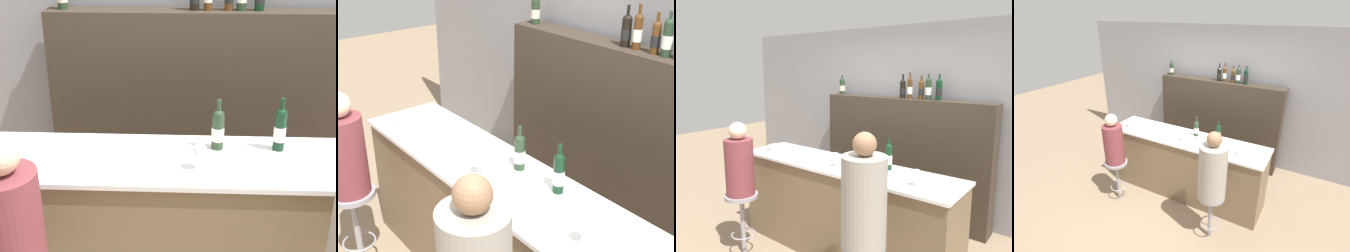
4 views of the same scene
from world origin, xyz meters
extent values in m
plane|color=#8C755B|center=(0.00, 0.00, 0.00)|extent=(16.00, 16.00, 0.00)
cube|color=gray|center=(0.00, 1.85, 1.30)|extent=(6.40, 0.05, 2.60)
cube|color=brown|center=(0.00, 0.29, 0.50)|extent=(2.51, 0.59, 0.99)
cube|color=white|center=(0.00, 0.29, 1.01)|extent=(2.55, 0.63, 0.03)
cube|color=#382D23|center=(0.00, 1.62, 0.81)|extent=(2.38, 0.28, 1.62)
cylinder|color=#233823|center=(0.12, 0.44, 1.13)|extent=(0.07, 0.07, 0.21)
cylinder|color=white|center=(0.12, 0.44, 1.12)|extent=(0.07, 0.07, 0.08)
sphere|color=#233823|center=(0.12, 0.44, 1.23)|extent=(0.07, 0.07, 0.07)
cylinder|color=#233823|center=(0.12, 0.44, 1.29)|extent=(0.02, 0.02, 0.09)
cylinder|color=black|center=(0.48, 0.44, 1.14)|extent=(0.07, 0.07, 0.23)
cylinder|color=white|center=(0.48, 0.44, 1.12)|extent=(0.07, 0.07, 0.09)
sphere|color=black|center=(0.48, 0.44, 1.25)|extent=(0.07, 0.07, 0.07)
cylinder|color=black|center=(0.48, 0.44, 1.30)|extent=(0.02, 0.02, 0.08)
cylinder|color=#233823|center=(-1.06, 1.62, 1.72)|extent=(0.08, 0.08, 0.20)
cylinder|color=beige|center=(-1.06, 1.62, 1.71)|extent=(0.08, 0.08, 0.08)
sphere|color=#233823|center=(-1.06, 1.62, 1.83)|extent=(0.08, 0.08, 0.08)
cylinder|color=#233823|center=(-1.06, 1.62, 1.88)|extent=(0.02, 0.02, 0.07)
cylinder|color=black|center=(-0.02, 1.62, 1.72)|extent=(0.08, 0.08, 0.21)
cylinder|color=black|center=(-0.02, 1.62, 1.71)|extent=(0.08, 0.08, 0.08)
sphere|color=black|center=(-0.02, 1.62, 1.83)|extent=(0.08, 0.08, 0.08)
cylinder|color=black|center=(-0.02, 1.62, 1.89)|extent=(0.02, 0.02, 0.10)
cylinder|color=#4C2D14|center=(0.08, 1.62, 1.74)|extent=(0.07, 0.07, 0.24)
cylinder|color=white|center=(0.08, 1.62, 1.73)|extent=(0.07, 0.07, 0.09)
sphere|color=#4C2D14|center=(0.08, 1.62, 1.86)|extent=(0.07, 0.07, 0.07)
cylinder|color=#4C2D14|center=(0.08, 1.62, 1.92)|extent=(0.02, 0.02, 0.09)
cylinder|color=#4C2D14|center=(0.24, 1.62, 1.73)|extent=(0.07, 0.07, 0.21)
cylinder|color=black|center=(0.24, 1.62, 1.71)|extent=(0.07, 0.07, 0.08)
sphere|color=#4C2D14|center=(0.24, 1.62, 1.83)|extent=(0.07, 0.07, 0.07)
cylinder|color=#4C2D14|center=(0.24, 1.62, 1.88)|extent=(0.02, 0.02, 0.08)
cylinder|color=#233823|center=(0.34, 1.62, 1.74)|extent=(0.07, 0.07, 0.24)
cylinder|color=white|center=(0.34, 1.62, 1.73)|extent=(0.08, 0.08, 0.10)
sphere|color=#233823|center=(0.34, 1.62, 1.86)|extent=(0.07, 0.07, 0.07)
cylinder|color=#233823|center=(0.34, 1.62, 1.91)|extent=(0.02, 0.02, 0.07)
cylinder|color=black|center=(0.48, 1.62, 1.73)|extent=(0.08, 0.08, 0.23)
cylinder|color=black|center=(0.48, 1.62, 1.72)|extent=(0.08, 0.08, 0.09)
sphere|color=black|center=(0.48, 1.62, 1.85)|extent=(0.08, 0.08, 0.08)
cylinder|color=black|center=(0.48, 1.62, 1.90)|extent=(0.02, 0.02, 0.08)
cylinder|color=silver|center=(0.01, 0.18, 1.02)|extent=(0.08, 0.08, 0.00)
cylinder|color=silver|center=(0.01, 0.18, 1.06)|extent=(0.01, 0.01, 0.07)
sphere|color=silver|center=(0.01, 0.18, 1.14)|extent=(0.08, 0.08, 0.08)
cylinder|color=silver|center=(0.90, 0.18, 1.02)|extent=(0.06, 0.06, 0.00)
cylinder|color=silver|center=(0.90, 0.18, 1.06)|extent=(0.01, 0.01, 0.08)
sphere|color=silver|center=(0.90, 0.18, 1.14)|extent=(0.07, 0.07, 0.07)
cylinder|color=#B7B7BC|center=(-0.99, 0.25, 1.05)|extent=(0.23, 0.23, 0.06)
cylinder|color=gray|center=(-0.85, -0.37, 0.32)|extent=(0.05, 0.05, 0.65)
torus|color=gray|center=(-0.85, -0.37, 0.23)|extent=(0.26, 0.26, 0.02)
cylinder|color=gray|center=(-0.85, -0.37, 0.67)|extent=(0.35, 0.35, 0.04)
cylinder|color=brown|center=(-0.85, -0.37, 0.99)|extent=(0.30, 0.30, 0.60)
sphere|color=beige|center=(-0.85, -0.37, 1.38)|extent=(0.18, 0.18, 0.18)
cylinder|color=gray|center=(0.75, -0.37, 0.32)|extent=(0.05, 0.05, 0.65)
torus|color=gray|center=(0.75, -0.37, 0.23)|extent=(0.26, 0.26, 0.02)
cylinder|color=gray|center=(0.75, -0.37, 0.67)|extent=(0.35, 0.35, 0.04)
cylinder|color=gray|center=(0.75, -0.37, 1.03)|extent=(0.35, 0.35, 0.69)
sphere|color=#936B4C|center=(0.75, -0.37, 1.47)|extent=(0.18, 0.18, 0.18)
camera|label=1|loc=(-0.07, -2.07, 2.29)|focal=50.00mm
camera|label=2|loc=(2.16, -1.33, 2.58)|focal=50.00mm
camera|label=3|loc=(2.07, -2.29, 2.02)|focal=35.00mm
camera|label=4|loc=(1.75, -2.88, 2.82)|focal=28.00mm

